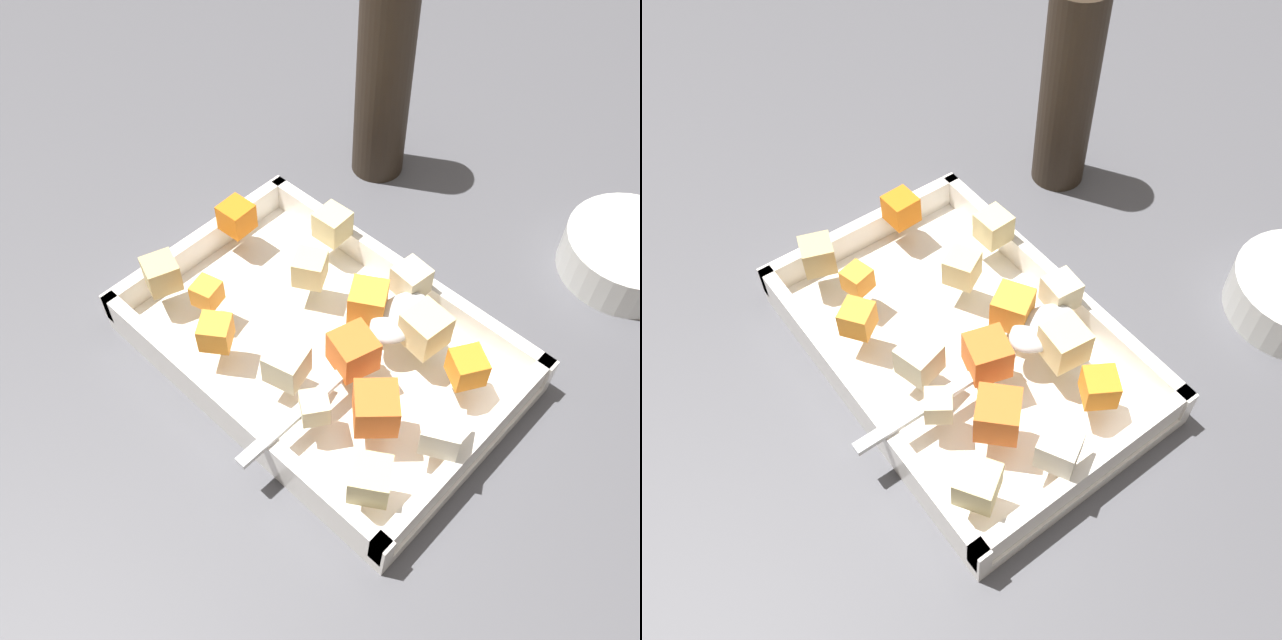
# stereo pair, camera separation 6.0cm
# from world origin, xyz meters

# --- Properties ---
(ground_plane) EXTENTS (4.00, 4.00, 0.00)m
(ground_plane) POSITION_xyz_m (0.00, 0.00, 0.00)
(ground_plane) COLOR #4C4C51
(baking_dish) EXTENTS (0.33, 0.22, 0.04)m
(baking_dish) POSITION_xyz_m (-0.00, -0.02, 0.01)
(baking_dish) COLOR white
(baking_dish) RESTS_ON ground_plane
(carrot_chunk_corner_nw) EXTENTS (0.04, 0.04, 0.03)m
(carrot_chunk_corner_nw) POSITION_xyz_m (0.12, 0.03, 0.06)
(carrot_chunk_corner_nw) COLOR orange
(carrot_chunk_corner_nw) RESTS_ON baking_dish
(carrot_chunk_under_handle) EXTENTS (0.03, 0.03, 0.02)m
(carrot_chunk_under_handle) POSITION_xyz_m (-0.09, -0.06, 0.06)
(carrot_chunk_under_handle) COLOR orange
(carrot_chunk_under_handle) RESTS_ON baking_dish
(carrot_chunk_mid_right) EXTENTS (0.04, 0.04, 0.03)m
(carrot_chunk_mid_right) POSITION_xyz_m (0.04, -0.03, 0.06)
(carrot_chunk_mid_right) COLOR orange
(carrot_chunk_mid_right) RESTS_ON baking_dish
(carrot_chunk_near_spoon) EXTENTS (0.05, 0.05, 0.03)m
(carrot_chunk_near_spoon) POSITION_xyz_m (0.09, -0.05, 0.06)
(carrot_chunk_near_spoon) COLOR orange
(carrot_chunk_near_spoon) RESTS_ON baking_dish
(carrot_chunk_corner_ne) EXTENTS (0.04, 0.04, 0.03)m
(carrot_chunk_corner_ne) POSITION_xyz_m (0.02, 0.02, 0.06)
(carrot_chunk_corner_ne) COLOR orange
(carrot_chunk_corner_ne) RESTS_ON baking_dish
(carrot_chunk_front_center) EXTENTS (0.03, 0.03, 0.03)m
(carrot_chunk_front_center) POSITION_xyz_m (-0.14, 0.02, 0.06)
(carrot_chunk_front_center) COLOR orange
(carrot_chunk_front_center) RESTS_ON baking_dish
(carrot_chunk_heap_top) EXTENTS (0.04, 0.04, 0.03)m
(carrot_chunk_heap_top) POSITION_xyz_m (-0.05, -0.09, 0.06)
(carrot_chunk_heap_top) COLOR orange
(carrot_chunk_heap_top) RESTS_ON baking_dish
(potato_chunk_mid_left) EXTENTS (0.04, 0.04, 0.03)m
(potato_chunk_mid_left) POSITION_xyz_m (0.07, 0.03, 0.06)
(potato_chunk_mid_left) COLOR #E0CC89
(potato_chunk_mid_left) RESTS_ON baking_dish
(potato_chunk_heap_side) EXTENTS (0.04, 0.04, 0.03)m
(potato_chunk_heap_side) POSITION_xyz_m (0.01, -0.07, 0.06)
(potato_chunk_heap_side) COLOR beige
(potato_chunk_heap_side) RESTS_ON baking_dish
(potato_chunk_rim_edge) EXTENTS (0.03, 0.03, 0.02)m
(potato_chunk_rim_edge) POSITION_xyz_m (0.05, -0.08, 0.06)
(potato_chunk_rim_edge) COLOR beige
(potato_chunk_rim_edge) RESTS_ON baking_dish
(potato_chunk_center) EXTENTS (0.04, 0.04, 0.03)m
(potato_chunk_center) POSITION_xyz_m (-0.05, 0.02, 0.06)
(potato_chunk_center) COLOR #E0CC89
(potato_chunk_center) RESTS_ON baking_dish
(potato_chunk_corner_se) EXTENTS (0.03, 0.03, 0.03)m
(potato_chunk_corner_se) POSITION_xyz_m (-0.07, 0.07, 0.06)
(potato_chunk_corner_se) COLOR #E0CC89
(potato_chunk_corner_se) RESTS_ON baking_dish
(potato_chunk_near_right) EXTENTS (0.04, 0.04, 0.03)m
(potato_chunk_near_right) POSITION_xyz_m (0.13, -0.10, 0.06)
(potato_chunk_near_right) COLOR #E0CC89
(potato_chunk_near_right) RESTS_ON baking_dish
(potato_chunk_back_center) EXTENTS (0.04, 0.04, 0.03)m
(potato_chunk_back_center) POSITION_xyz_m (-0.14, -0.08, 0.06)
(potato_chunk_back_center) COLOR tan
(potato_chunk_back_center) RESTS_ON baking_dish
(potato_chunk_far_right) EXTENTS (0.03, 0.03, 0.03)m
(potato_chunk_far_right) POSITION_xyz_m (0.03, 0.07, 0.06)
(potato_chunk_far_right) COLOR beige
(potato_chunk_far_right) RESTS_ON baking_dish
(parsnip_chunk_near_left) EXTENTS (0.04, 0.04, 0.03)m
(parsnip_chunk_near_left) POSITION_xyz_m (0.14, -0.03, 0.06)
(parsnip_chunk_near_left) COLOR silver
(parsnip_chunk_near_left) RESTS_ON baking_dish
(serving_spoon) EXTENTS (0.04, 0.22, 0.02)m
(serving_spoon) POSITION_xyz_m (0.04, 0.02, 0.05)
(serving_spoon) COLOR silver
(serving_spoon) RESTS_ON baking_dish
(pepper_mill) EXTENTS (0.06, 0.06, 0.24)m
(pepper_mill) POSITION_xyz_m (-0.14, 0.22, 0.11)
(pepper_mill) COLOR #2D2319
(pepper_mill) RESTS_ON ground_plane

